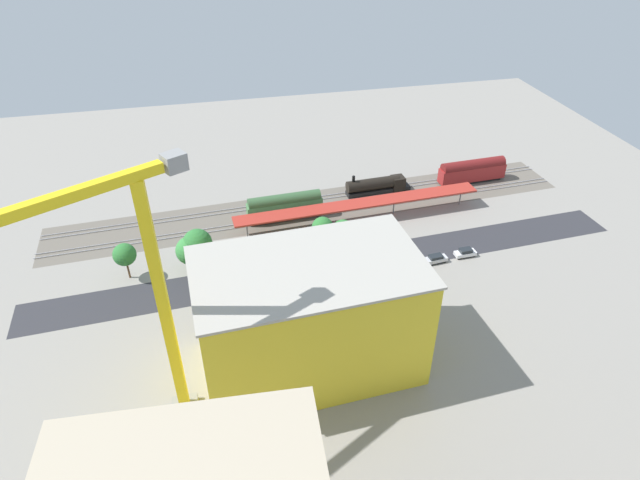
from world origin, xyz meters
TOP-DOWN VIEW (x-y plane):
  - ground_plane at (0.00, 0.00)m, footprint 189.85×189.85m
  - rail_bed at (0.00, -19.54)m, footprint 119.30×21.44m
  - street_asphalt at (0.00, 3.19)m, footprint 118.97×15.59m
  - track_rails at (0.00, -19.54)m, footprint 118.48×15.03m
  - platform_canopy_near at (-8.25, -11.84)m, footprint 55.33×7.26m
  - locomotive at (-16.38, -22.96)m, footprint 15.96×3.73m
  - passenger_coach at (-40.62, -22.96)m, footprint 17.22×3.97m
  - freight_coach_far at (7.53, -16.11)m, footprint 16.84×3.77m
  - parked_car_0 at (-25.30, 6.09)m, footprint 4.38×1.91m
  - parked_car_1 at (-18.66, 6.67)m, footprint 4.90×2.17m
  - parked_car_2 at (-11.38, 6.50)m, footprint 4.53×1.78m
  - parked_car_3 at (-4.37, 6.70)m, footprint 4.03×1.87m
  - parked_car_4 at (2.75, 6.62)m, footprint 4.54×2.26m
  - parked_car_5 at (9.30, 6.64)m, footprint 4.16×1.81m
  - parked_car_6 at (15.50, 6.13)m, footprint 4.38×1.95m
  - parked_car_7 at (23.20, 6.10)m, footprint 4.14×1.81m
  - construction_building at (10.97, 26.94)m, footprint 32.95×20.24m
  - construction_roof_slab at (10.97, 26.94)m, footprint 33.59×20.87m
  - tower_crane at (31.27, 32.45)m, footprint 20.18×11.80m
  - box_truck_0 at (-1.18, 12.12)m, footprint 9.05×3.27m
  - box_truck_1 at (3.67, 10.80)m, footprint 9.70×2.92m
  - street_tree_0 at (2.07, -2.71)m, footprint 4.40×4.40m
  - street_tree_1 at (-2.00, -2.14)m, footprint 4.54×4.54m
  - street_tree_2 at (28.18, -1.60)m, footprint 5.49×5.49m
  - street_tree_3 at (40.00, -1.72)m, footprint 4.31×4.31m
  - street_tree_4 at (26.65, -1.92)m, footprint 5.67×5.67m
  - traffic_light at (2.11, -1.19)m, footprint 0.50×0.36m

SIDE VIEW (x-z plane):
  - ground_plane at x=0.00m, z-range 0.00..0.00m
  - rail_bed at x=0.00m, z-range 0.00..0.01m
  - street_asphalt at x=0.00m, z-range 0.00..0.01m
  - track_rails at x=0.00m, z-range 0.12..0.24m
  - parked_car_1 at x=-18.66m, z-range -0.09..1.56m
  - parked_car_5 at x=9.30m, z-range -0.10..1.58m
  - parked_car_6 at x=15.50m, z-range -0.10..1.61m
  - parked_car_0 at x=-25.30m, z-range -0.11..1.64m
  - parked_car_2 at x=-11.38m, z-range -0.11..1.65m
  - parked_car_3 at x=-4.37m, z-range -0.11..1.70m
  - parked_car_7 at x=23.20m, z-range -0.10..1.71m
  - parked_car_4 at x=2.75m, z-range -0.11..1.78m
  - box_truck_0 at x=-1.18m, z-range -0.03..3.10m
  - box_truck_1 at x=3.67m, z-range -0.03..3.24m
  - locomotive at x=-16.38m, z-range -0.76..4.48m
  - passenger_coach at x=-40.62m, z-range 0.14..6.05m
  - freight_coach_far at x=7.53m, z-range 0.17..6.29m
  - platform_canopy_near at x=-8.25m, z-range 1.96..6.32m
  - street_tree_1 at x=-2.00m, z-range 0.99..7.54m
  - traffic_light at x=2.11m, z-range 1.08..7.74m
  - street_tree_2 at x=28.18m, z-range 0.88..8.16m
  - street_tree_0 at x=2.07m, z-range 1.47..8.90m
  - street_tree_3 at x=40.00m, z-range 1.58..9.11m
  - street_tree_4 at x=26.65m, z-range 1.40..9.92m
  - construction_building at x=10.97m, z-range 0.00..18.59m
  - construction_roof_slab at x=10.97m, z-range 18.59..18.99m
  - tower_crane at x=31.27m, z-range 2.69..41.51m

